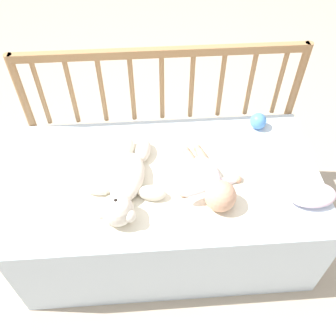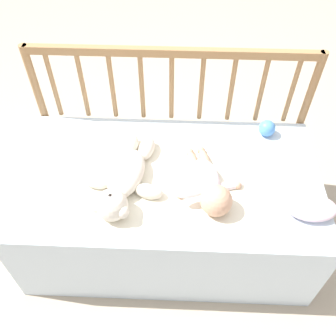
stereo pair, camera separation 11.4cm
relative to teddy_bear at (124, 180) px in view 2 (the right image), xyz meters
name	(u,v)px [view 2 (the right image)]	position (x,y,z in m)	size (l,w,h in m)	color
ground_plane	(168,233)	(0.18, 0.07, -0.52)	(12.00, 12.00, 0.00)	tan
crib_mattress	(168,207)	(0.18, 0.07, -0.28)	(1.30, 0.71, 0.47)	silver
crib_rail	(171,96)	(0.18, 0.45, 0.08)	(1.30, 0.04, 0.84)	#997047
blanket	(162,181)	(0.15, 0.04, -0.05)	(0.84, 0.55, 0.01)	silver
teddy_bear	(124,180)	(0.00, 0.00, 0.00)	(0.34, 0.48, 0.13)	silver
baby	(210,186)	(0.35, -0.02, 0.00)	(0.28, 0.39, 0.12)	white
toy_ball	(267,128)	(0.62, 0.34, -0.01)	(0.08, 0.08, 0.08)	#4C8CDB
small_pillow	(312,208)	(0.74, -0.10, -0.02)	(0.20, 0.13, 0.06)	silver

